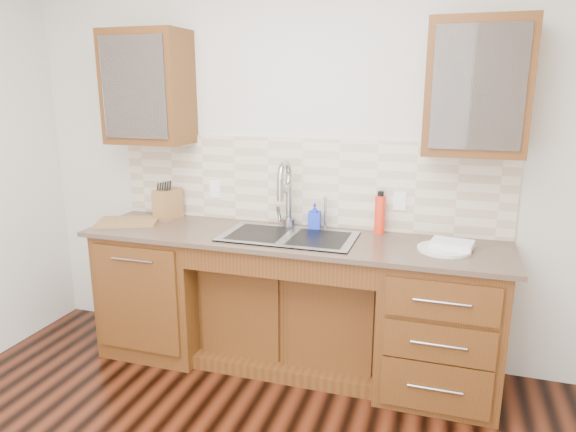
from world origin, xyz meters
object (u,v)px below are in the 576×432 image
(knife_block, at_px, (168,204))
(water_bottle, at_px, (380,215))
(plate, at_px, (444,249))
(soap_bottle, at_px, (314,216))
(cutting_board, at_px, (128,222))

(knife_block, bearing_deg, water_bottle, 17.75)
(water_bottle, height_order, plate, water_bottle)
(soap_bottle, relative_size, cutting_board, 0.44)
(knife_block, relative_size, cutting_board, 0.53)
(cutting_board, bearing_deg, knife_block, 43.95)
(soap_bottle, xyz_separation_m, plate, (0.83, -0.22, -0.08))
(plate, relative_size, knife_block, 1.44)
(water_bottle, height_order, cutting_board, water_bottle)
(soap_bottle, bearing_deg, water_bottle, -3.71)
(water_bottle, xyz_separation_m, cutting_board, (-1.71, -0.25, -0.12))
(cutting_board, bearing_deg, water_bottle, 8.44)
(water_bottle, relative_size, cutting_board, 0.62)
(cutting_board, bearing_deg, soap_bottle, 10.10)
(soap_bottle, distance_m, plate, 0.86)
(plate, bearing_deg, knife_block, 174.42)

